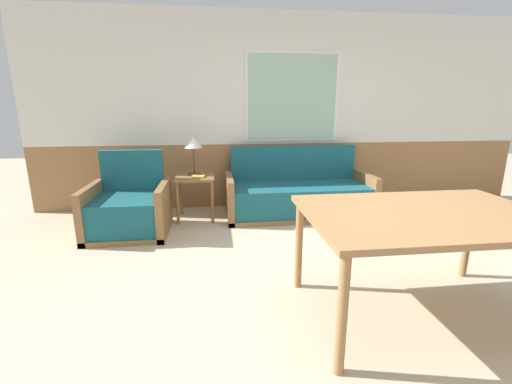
% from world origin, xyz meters
% --- Properties ---
extents(ground_plane, '(16.00, 16.00, 0.00)m').
position_xyz_m(ground_plane, '(0.00, 0.00, 0.00)').
color(ground_plane, beige).
extents(wall_back, '(7.20, 0.09, 2.70)m').
position_xyz_m(wall_back, '(0.00, 2.63, 1.36)').
color(wall_back, '#996B42').
rests_on(wall_back, ground_plane).
extents(couch, '(1.94, 0.82, 0.90)m').
position_xyz_m(couch, '(0.05, 2.09, 0.27)').
color(couch, olive).
rests_on(couch, ground_plane).
extents(armchair, '(0.89, 0.83, 0.94)m').
position_xyz_m(armchair, '(-2.08, 1.66, 0.28)').
color(armchair, olive).
rests_on(armchair, ground_plane).
extents(side_table, '(0.49, 0.49, 0.57)m').
position_xyz_m(side_table, '(-1.33, 2.09, 0.46)').
color(side_table, olive).
rests_on(side_table, ground_plane).
extents(table_lamp, '(0.24, 0.24, 0.50)m').
position_xyz_m(table_lamp, '(-1.34, 2.18, 0.97)').
color(table_lamp, '#4C3823').
rests_on(table_lamp, side_table).
extents(book_stack, '(0.18, 0.16, 0.02)m').
position_xyz_m(book_stack, '(-1.28, 2.01, 0.58)').
color(book_stack, gold).
rests_on(book_stack, side_table).
extents(dining_table, '(1.61, 1.08, 0.77)m').
position_xyz_m(dining_table, '(0.33, -0.28, 0.70)').
color(dining_table, '#9E7042').
rests_on(dining_table, ground_plane).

